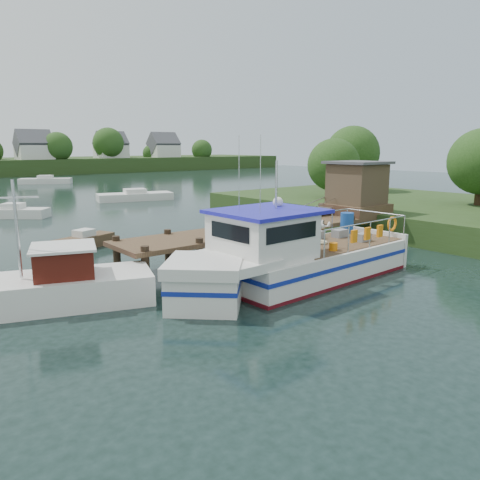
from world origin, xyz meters
TOP-DOWN VIEW (x-y plane):
  - ground_plane at (0.00, 0.00)m, footprint 160.00×160.00m
  - near_shore at (16.88, -0.73)m, footprint 16.00×30.00m
  - dock at (6.51, 0.01)m, footprint 16.60×3.00m
  - lobster_boat at (-0.92, -4.50)m, footprint 12.09×3.86m
  - work_boat at (-9.46, -1.18)m, footprint 8.09×4.59m
  - moored_rowboat at (-4.73, 7.15)m, footprint 3.56×2.35m
  - moored_far at (7.04, 53.51)m, footprint 7.38×5.44m
  - moored_b at (-4.94, 21.02)m, footprint 4.93×4.56m
  - moored_c at (7.50, 25.88)m, footprint 7.70×4.21m

SIDE VIEW (x-z plane):
  - ground_plane at x=0.00m, z-range 0.00..0.00m
  - moored_rowboat at x=-4.73m, z-range -0.13..0.86m
  - moored_b at x=-4.94m, z-range -0.14..0.97m
  - moored_c at x=7.50m, z-range -0.15..1.00m
  - moored_far at x=7.04m, z-range -0.16..1.05m
  - work_boat at x=-9.46m, z-range -1.47..2.83m
  - lobster_boat at x=-0.92m, z-range -1.83..3.91m
  - near_shore at x=16.88m, z-range -1.83..5.93m
  - dock at x=6.51m, z-range -0.15..4.63m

